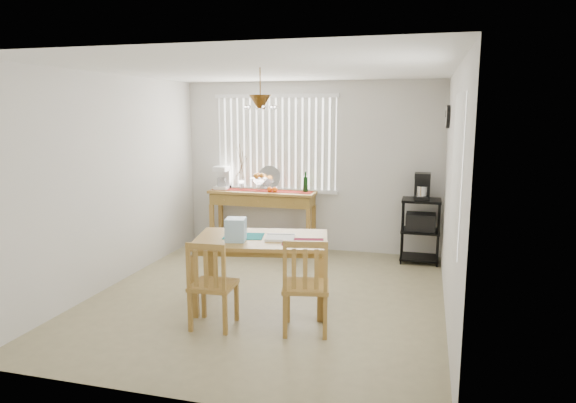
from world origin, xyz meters
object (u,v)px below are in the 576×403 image
(wire_cart, at_px, (420,224))
(sideboard, at_px, (263,206))
(cart_items, at_px, (422,187))
(chair_left, at_px, (212,285))
(dining_table, at_px, (262,246))
(chair_right, at_px, (306,286))

(wire_cart, bearing_deg, sideboard, 178.57)
(sideboard, distance_m, cart_items, 2.42)
(sideboard, bearing_deg, chair_left, -81.93)
(cart_items, height_order, dining_table, cart_items)
(dining_table, bearing_deg, cart_items, 52.58)
(cart_items, relative_size, chair_right, 0.39)
(sideboard, xyz_separation_m, chair_left, (0.42, -2.96, -0.25))
(wire_cart, relative_size, dining_table, 0.58)
(sideboard, xyz_separation_m, chair_right, (1.35, -2.83, -0.23))
(sideboard, xyz_separation_m, cart_items, (2.38, -0.05, 0.39))
(dining_table, distance_m, chair_left, 0.81)
(wire_cart, xyz_separation_m, chair_right, (-1.04, -2.77, -0.08))
(cart_items, bearing_deg, chair_left, -124.02)
(sideboard, distance_m, wire_cart, 2.39)
(dining_table, bearing_deg, chair_right, -42.42)
(cart_items, bearing_deg, chair_right, -110.48)
(cart_items, relative_size, chair_left, 0.42)
(wire_cart, xyz_separation_m, dining_table, (-1.68, -2.18, 0.13))
(chair_left, bearing_deg, sideboard, 98.07)
(wire_cart, bearing_deg, chair_right, -110.54)
(wire_cart, distance_m, chair_right, 2.96)
(wire_cart, height_order, chair_right, chair_right)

